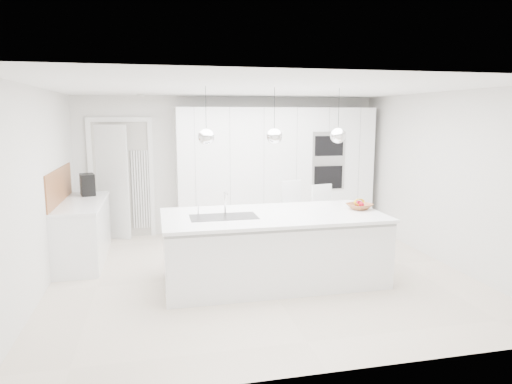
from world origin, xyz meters
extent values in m
plane|color=beige|center=(0.00, 0.00, 0.00)|extent=(5.50, 5.50, 0.00)
plane|color=silver|center=(0.00, 2.50, 1.25)|extent=(5.50, 0.00, 5.50)
plane|color=silver|center=(-2.75, 0.00, 1.25)|extent=(0.00, 5.00, 5.00)
plane|color=white|center=(0.00, 0.00, 2.50)|extent=(5.50, 5.50, 0.00)
cube|color=white|center=(0.80, 2.20, 1.15)|extent=(3.60, 0.60, 2.30)
cube|color=white|center=(-2.20, 2.42, 1.00)|extent=(0.76, 0.38, 2.00)
cube|color=white|center=(-2.45, 1.20, 0.43)|extent=(0.60, 1.80, 0.86)
cube|color=white|center=(-2.45, 1.20, 0.88)|extent=(0.62, 1.82, 0.04)
cube|color=#A15F32|center=(-2.74, 1.20, 1.15)|extent=(0.02, 1.80, 0.50)
cube|color=white|center=(0.10, -0.30, 0.43)|extent=(2.80, 1.20, 0.86)
cube|color=white|center=(0.10, -0.25, 0.88)|extent=(2.84, 1.40, 0.04)
cylinder|color=white|center=(-0.50, -0.10, 1.05)|extent=(0.02, 0.02, 0.30)
sphere|color=white|center=(-0.75, -0.30, 1.90)|extent=(0.20, 0.20, 0.20)
sphere|color=white|center=(0.10, -0.30, 1.90)|extent=(0.20, 0.20, 0.20)
sphere|color=white|center=(0.95, -0.30, 1.90)|extent=(0.20, 0.20, 0.20)
imported|color=#A15F32|center=(1.32, -0.23, 0.94)|extent=(0.41, 0.41, 0.08)
cube|color=black|center=(-2.43, 1.76, 1.07)|extent=(0.27, 0.36, 0.34)
sphere|color=#A00519|center=(1.31, -0.21, 0.97)|extent=(0.09, 0.09, 0.09)
sphere|color=#A00519|center=(1.32, -0.28, 0.97)|extent=(0.08, 0.08, 0.08)
sphere|color=#A00519|center=(1.34, -0.20, 0.97)|extent=(0.08, 0.08, 0.08)
sphere|color=#A00519|center=(1.30, -0.23, 0.97)|extent=(0.07, 0.07, 0.07)
torus|color=gold|center=(1.30, -0.25, 1.01)|extent=(0.21, 0.16, 0.19)
camera|label=1|loc=(-1.37, -5.84, 2.15)|focal=32.00mm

